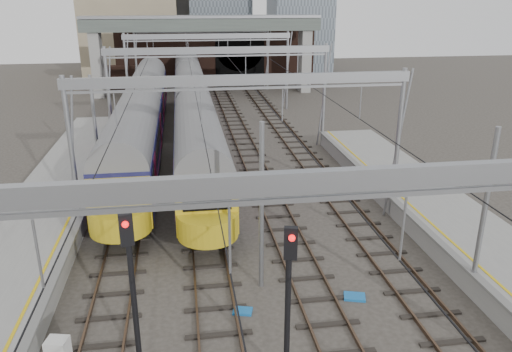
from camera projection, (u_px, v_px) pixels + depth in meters
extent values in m
plane|color=#38332D|center=(269.00, 314.00, 18.91)|extent=(160.00, 160.00, 0.00)
cube|color=gray|center=(4.00, 288.00, 19.62)|extent=(4.20, 55.00, 1.10)
cube|color=slate|center=(56.00, 273.00, 19.74)|extent=(0.35, 55.00, 0.12)
cube|color=gold|center=(43.00, 272.00, 19.64)|extent=(0.12, 55.00, 0.01)
cube|color=slate|center=(495.00, 294.00, 18.29)|extent=(0.35, 47.00, 0.12)
cube|color=gold|center=(508.00, 292.00, 18.34)|extent=(0.12, 47.00, 0.01)
cube|color=#4C3828|center=(125.00, 183.00, 31.89)|extent=(0.08, 80.00, 0.16)
cube|color=#4C3828|center=(148.00, 182.00, 32.09)|extent=(0.08, 80.00, 0.16)
cube|color=black|center=(137.00, 184.00, 32.02)|extent=(2.40, 80.00, 0.14)
cube|color=#4C3828|center=(188.00, 180.00, 32.45)|extent=(0.08, 80.00, 0.16)
cube|color=#4C3828|center=(211.00, 179.00, 32.65)|extent=(0.08, 80.00, 0.16)
cube|color=black|center=(200.00, 181.00, 32.57)|extent=(2.40, 80.00, 0.14)
cube|color=#4C3828|center=(249.00, 177.00, 33.01)|extent=(0.08, 80.00, 0.16)
cube|color=#4C3828|center=(271.00, 176.00, 33.21)|extent=(0.08, 80.00, 0.16)
cube|color=black|center=(260.00, 177.00, 33.13)|extent=(2.40, 80.00, 0.14)
cube|color=#4C3828|center=(308.00, 174.00, 33.57)|extent=(0.08, 80.00, 0.16)
cube|color=#4C3828|center=(329.00, 173.00, 33.77)|extent=(0.08, 80.00, 0.16)
cube|color=black|center=(318.00, 174.00, 33.69)|extent=(2.40, 80.00, 0.14)
cube|color=gray|center=(321.00, 181.00, 10.74)|extent=(16.80, 0.28, 0.50)
cylinder|color=gray|center=(73.00, 160.00, 23.84)|extent=(0.24, 0.24, 8.00)
cylinder|color=gray|center=(398.00, 145.00, 26.14)|extent=(0.24, 0.24, 8.00)
cube|color=gray|center=(242.00, 80.00, 23.77)|extent=(16.80, 0.28, 0.50)
cylinder|color=gray|center=(109.00, 102.00, 36.87)|extent=(0.24, 0.24, 8.00)
cylinder|color=gray|center=(324.00, 96.00, 39.16)|extent=(0.24, 0.24, 8.00)
cube|color=gray|center=(219.00, 50.00, 36.79)|extent=(16.80, 0.28, 0.50)
cylinder|color=gray|center=(127.00, 74.00, 49.89)|extent=(0.24, 0.24, 8.00)
cylinder|color=gray|center=(287.00, 71.00, 52.18)|extent=(0.24, 0.24, 8.00)
cube|color=gray|center=(208.00, 36.00, 49.81)|extent=(16.80, 0.28, 0.50)
cylinder|color=gray|center=(136.00, 60.00, 61.05)|extent=(0.24, 0.24, 8.00)
cylinder|color=gray|center=(268.00, 58.00, 63.34)|extent=(0.24, 0.24, 8.00)
cube|color=gray|center=(202.00, 29.00, 60.98)|extent=(16.80, 0.28, 0.50)
cube|color=black|center=(130.00, 99.00, 30.15)|extent=(0.03, 80.00, 0.03)
cube|color=black|center=(196.00, 97.00, 30.71)|extent=(0.03, 80.00, 0.03)
cube|color=black|center=(260.00, 95.00, 31.27)|extent=(0.03, 80.00, 0.03)
cube|color=black|center=(322.00, 94.00, 31.83)|extent=(0.03, 80.00, 0.03)
cube|color=#311C16|center=(217.00, 51.00, 66.03)|extent=(26.00, 2.00, 9.00)
cube|color=black|center=(240.00, 66.00, 66.14)|extent=(6.50, 0.10, 5.20)
cylinder|color=black|center=(240.00, 46.00, 65.26)|extent=(6.50, 0.10, 6.50)
cube|color=#311C16|center=(125.00, 77.00, 64.44)|extent=(6.00, 1.50, 3.00)
cube|color=gray|center=(97.00, 62.00, 58.56)|extent=(1.20, 2.50, 8.20)
cube|color=gray|center=(304.00, 58.00, 62.05)|extent=(1.20, 2.50, 8.20)
cube|color=#555F59|center=(203.00, 25.00, 58.91)|extent=(28.00, 3.00, 1.40)
cube|color=gray|center=(202.00, 17.00, 58.61)|extent=(28.00, 3.00, 0.30)
cube|color=gray|center=(182.00, 10.00, 89.99)|extent=(18.00, 14.00, 18.00)
cube|color=black|center=(190.00, 102.00, 54.90)|extent=(2.29, 67.88, 0.70)
cube|color=#12123F|center=(189.00, 85.00, 54.24)|extent=(2.92, 67.88, 2.60)
cylinder|color=slate|center=(189.00, 73.00, 53.80)|extent=(2.86, 67.38, 2.86)
cube|color=black|center=(189.00, 81.00, 54.10)|extent=(2.94, 66.68, 0.78)
cube|color=#CD408A|center=(190.00, 91.00, 54.49)|extent=(2.94, 66.88, 0.13)
cube|color=gold|center=(207.00, 211.00, 22.56)|extent=(2.86, 0.60, 2.40)
cube|color=black|center=(207.00, 200.00, 22.20)|extent=(2.19, 0.08, 1.04)
cube|color=black|center=(145.00, 142.00, 40.05)|extent=(2.36, 34.78, 0.70)
cube|color=#12123F|center=(143.00, 117.00, 39.37)|extent=(3.01, 34.78, 2.69)
cylinder|color=slate|center=(142.00, 101.00, 38.91)|extent=(2.95, 34.28, 2.95)
cube|color=black|center=(142.00, 112.00, 39.22)|extent=(3.03, 33.58, 0.81)
cube|color=#CD408A|center=(144.00, 127.00, 39.62)|extent=(3.03, 33.78, 0.13)
cube|color=gold|center=(119.00, 205.00, 23.08)|extent=(2.95, 0.60, 2.49)
cube|color=black|center=(118.00, 194.00, 22.71)|extent=(2.26, 0.08, 1.07)
cylinder|color=black|center=(134.00, 296.00, 15.32)|extent=(0.18, 0.18, 5.35)
cube|color=black|center=(126.00, 230.00, 14.36)|extent=(0.42, 0.27, 1.00)
sphere|color=red|center=(125.00, 224.00, 14.17)|extent=(0.20, 0.20, 0.20)
cylinder|color=black|center=(288.00, 310.00, 14.75)|extent=(0.17, 0.17, 5.24)
cube|color=black|center=(291.00, 243.00, 13.81)|extent=(0.41, 0.26, 0.98)
sphere|color=red|center=(292.00, 238.00, 13.62)|extent=(0.20, 0.20, 0.20)
cube|color=#1764AF|center=(243.00, 311.00, 19.02)|extent=(0.83, 0.68, 0.09)
cube|color=#1764AF|center=(265.00, 191.00, 30.72)|extent=(0.80, 0.56, 0.09)
cube|color=#1764AF|center=(355.00, 297.00, 19.91)|extent=(0.97, 0.81, 0.10)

